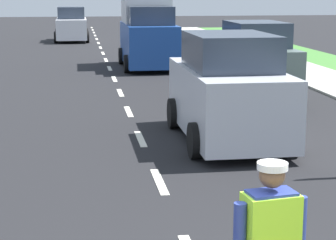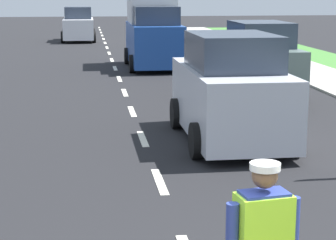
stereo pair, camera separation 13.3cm
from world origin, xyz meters
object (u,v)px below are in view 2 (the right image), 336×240
(delivery_truck, at_px, (153,27))
(car_oncoming_third, at_px, (78,25))
(car_parked_far, at_px, (259,62))
(car_outgoing_ahead, at_px, (230,92))

(delivery_truck, bearing_deg, car_oncoming_third, 102.99)
(delivery_truck, relative_size, car_parked_far, 1.16)
(car_oncoming_third, bearing_deg, delivery_truck, -77.01)
(car_outgoing_ahead, relative_size, car_parked_far, 1.06)
(delivery_truck, relative_size, car_outgoing_ahead, 1.09)
(car_outgoing_ahead, bearing_deg, delivery_truck, 90.99)
(car_parked_far, bearing_deg, car_oncoming_third, 104.53)
(car_parked_far, relative_size, car_oncoming_third, 0.96)
(car_outgoing_ahead, height_order, car_oncoming_third, car_outgoing_ahead)
(car_outgoing_ahead, relative_size, car_oncoming_third, 1.02)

